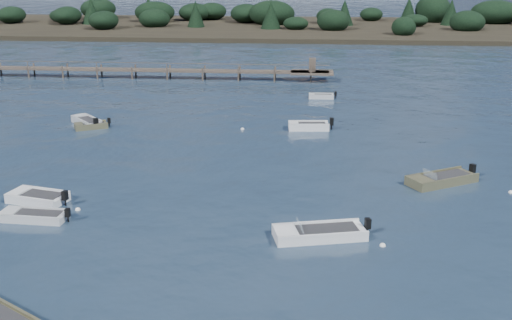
# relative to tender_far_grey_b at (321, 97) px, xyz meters

# --- Properties ---
(ground) EXTENTS (400.00, 400.00, 0.00)m
(ground) POSITION_rel_tender_far_grey_b_xyz_m (-4.97, 21.57, -0.14)
(ground) COLOR #182638
(ground) RESTS_ON ground
(tender_far_grey_b) EXTENTS (2.88, 1.05, 0.99)m
(tender_far_grey_b) POSITION_rel_tender_far_grey_b_xyz_m (0.00, 0.00, 0.00)
(tender_far_grey_b) COLOR #B3B8BB
(tender_far_grey_b) RESTS_ON ground
(dinghy_mid_white_b) EXTENTS (4.98, 3.93, 1.27)m
(dinghy_mid_white_b) POSITION_rel_tender_far_grey_b_xyz_m (7.53, -25.28, 0.03)
(dinghy_mid_white_b) COLOR brown
(dinghy_mid_white_b) RESTS_ON ground
(tender_far_white) EXTENTS (3.88, 1.65, 1.31)m
(tender_far_white) POSITION_rel_tender_far_grey_b_xyz_m (-1.24, -12.51, 0.05)
(tender_far_white) COLOR silver
(tender_far_white) RESTS_ON ground
(dinghy_mid_white_a) EXTENTS (5.32, 2.92, 1.22)m
(dinghy_mid_white_a) POSITION_rel_tender_far_grey_b_xyz_m (-0.58, -34.44, 0.02)
(dinghy_mid_white_a) COLOR silver
(dinghy_mid_white_a) RESTS_ON ground
(dinghy_extra_a) EXTENTS (3.07, 2.40, 1.05)m
(dinghy_extra_a) POSITION_rel_tender_far_grey_b_xyz_m (-19.99, -13.65, 0.00)
(dinghy_extra_a) COLOR brown
(dinghy_extra_a) RESTS_ON ground
(tender_far_grey) EXTENTS (3.38, 3.47, 1.24)m
(tender_far_grey) POSITION_rel_tender_far_grey_b_xyz_m (-20.80, -12.44, 0.03)
(tender_far_grey) COLOR #B3B8BB
(tender_far_grey) RESTS_ON ground
(dinghy_extra_b) EXTENTS (3.97, 2.56, 1.18)m
(dinghy_extra_b) POSITION_rel_tender_far_grey_b_xyz_m (-17.61, -30.66, 0.02)
(dinghy_extra_b) COLOR silver
(dinghy_extra_b) RESTS_ON ground
(dinghy_mid_grey) EXTENTS (4.06, 1.61, 1.02)m
(dinghy_mid_grey) POSITION_rel_tender_far_grey_b_xyz_m (-16.71, -33.39, -0.00)
(dinghy_mid_grey) COLOR #B3B8BB
(dinghy_mid_grey) RESTS_ON ground
(buoy_b) EXTENTS (0.32, 0.32, 0.32)m
(buoy_b) POSITION_rel_tender_far_grey_b_xyz_m (2.69, -35.20, -0.14)
(buoy_b) COLOR white
(buoy_b) RESTS_ON ground
(buoy_c) EXTENTS (0.32, 0.32, 0.32)m
(buoy_c) POSITION_rel_tender_far_grey_b_xyz_m (-14.73, -31.77, -0.14)
(buoy_c) COLOR white
(buoy_c) RESTS_ON ground
(buoy_d) EXTENTS (0.32, 0.32, 0.32)m
(buoy_d) POSITION_rel_tender_far_grey_b_xyz_m (11.58, -26.72, -0.14)
(buoy_d) COLOR white
(buoy_d) RESTS_ON ground
(buoy_e) EXTENTS (0.32, 0.32, 0.32)m
(buoy_e) POSITION_rel_tender_far_grey_b_xyz_m (-6.92, -12.92, -0.14)
(buoy_e) COLOR white
(buoy_e) RESTS_ON ground
(jetty) EXTENTS (64.50, 3.20, 3.40)m
(jetty) POSITION_rel_tender_far_grey_b_xyz_m (-26.71, 9.57, 0.84)
(jetty) COLOR #4E4339
(jetty) RESTS_ON ground
(far_headland) EXTENTS (190.00, 40.00, 5.80)m
(far_headland) POSITION_rel_tender_far_grey_b_xyz_m (20.03, 61.57, 1.82)
(far_headland) COLOR black
(far_headland) RESTS_ON ground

